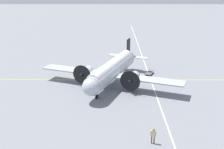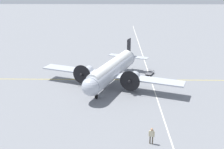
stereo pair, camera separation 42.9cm
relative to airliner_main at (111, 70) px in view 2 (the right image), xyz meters
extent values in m
plane|color=slate|center=(0.16, 0.42, -2.59)|extent=(300.00, 300.00, 0.00)
cube|color=gold|center=(0.16, 2.78, -2.59)|extent=(120.00, 0.16, 0.01)
cube|color=silver|center=(6.80, 0.42, -2.59)|extent=(0.16, 120.00, 0.01)
cylinder|color=#ADB2BC|center=(0.16, 0.42, -0.15)|extent=(8.09, 15.50, 2.69)
cylinder|color=white|center=(0.16, 0.42, 0.59)|extent=(7.06, 14.50, 1.88)
sphere|color=#ADB2BC|center=(-2.63, -6.85, -0.15)|extent=(2.55, 2.55, 2.55)
cylinder|color=#ADB2BC|center=(2.95, 7.69, -0.01)|extent=(2.47, 3.37, 1.48)
cube|color=black|center=(3.15, 8.22, 1.87)|extent=(0.74, 1.65, 3.09)
cube|color=#ADB2BC|center=(3.09, 8.04, 0.12)|extent=(7.55, 4.11, 0.10)
cube|color=#ADB2BC|center=(-0.25, -0.65, -0.48)|extent=(22.79, 10.71, 0.20)
cylinder|color=#ADB2BC|center=(3.38, -2.32, -0.46)|extent=(2.33, 3.01, 1.48)
cylinder|color=black|center=(2.86, -3.69, -0.46)|extent=(2.91, 1.15, 3.10)
sphere|color=black|center=(2.81, -3.81, -0.46)|extent=(0.52, 0.52, 0.52)
cylinder|color=#ADB2BC|center=(-4.07, 0.54, -0.46)|extent=(2.33, 3.01, 1.48)
cylinder|color=black|center=(-4.59, -0.83, -0.46)|extent=(2.91, 1.15, 3.10)
sphere|color=black|center=(-4.64, -0.95, -0.46)|extent=(0.52, 0.52, 0.52)
cylinder|color=#4C4C51|center=(3.48, -2.07, -1.55)|extent=(0.18, 0.18, 0.99)
cylinder|color=black|center=(3.48, -2.07, -2.04)|extent=(0.67, 1.13, 1.10)
cylinder|color=#4C4C51|center=(-3.97, 0.78, -1.55)|extent=(0.18, 0.18, 0.99)
cylinder|color=black|center=(-3.97, 0.78, -2.04)|extent=(0.67, 1.13, 1.10)
cylinder|color=#4C4C51|center=(-2.02, -5.25, -1.80)|extent=(0.14, 0.14, 0.88)
cylinder|color=black|center=(-2.02, -5.25, -2.24)|extent=(0.42, 0.72, 0.70)
cylinder|color=#473D2D|center=(4.47, -16.88, -2.15)|extent=(0.13, 0.13, 0.89)
cylinder|color=#473D2D|center=(4.72, -16.93, -2.15)|extent=(0.13, 0.13, 0.89)
cube|color=beige|center=(4.59, -16.90, -1.36)|extent=(0.46, 0.28, 0.67)
sphere|color=tan|center=(4.59, -16.90, -0.88)|extent=(0.30, 0.30, 0.30)
cylinder|color=beige|center=(4.33, -16.85, -1.40)|extent=(0.10, 0.10, 0.64)
cylinder|color=beige|center=(4.86, -16.95, -1.40)|extent=(0.10, 0.10, 0.64)
cube|color=maroon|center=(4.61, -16.80, -1.28)|extent=(0.06, 0.02, 0.43)
cube|color=maroon|center=(4.15, 4.60, -2.36)|extent=(0.36, 0.13, 0.46)
cube|color=#551515|center=(4.15, 4.60, -2.10)|extent=(0.13, 0.09, 0.02)
cube|color=#56565B|center=(6.88, 5.57, -2.29)|extent=(1.92, 2.41, 0.04)
cube|color=#56565B|center=(7.33, 6.51, -2.05)|extent=(1.00, 0.51, 0.04)
cylinder|color=#56565B|center=(7.80, 6.29, -2.16)|extent=(0.04, 0.04, 0.22)
cylinder|color=#56565B|center=(6.87, 6.73, -2.16)|extent=(0.04, 0.04, 0.22)
cylinder|color=black|center=(6.93, 4.64, -2.45)|extent=(0.17, 0.28, 0.28)
cylinder|color=black|center=(6.13, 5.02, -2.45)|extent=(0.17, 0.28, 0.28)
cylinder|color=black|center=(7.63, 6.11, -2.45)|extent=(0.17, 0.28, 0.28)
cylinder|color=black|center=(6.84, 6.49, -2.45)|extent=(0.17, 0.28, 0.28)
camera|label=1|loc=(0.47, -42.59, 13.97)|focal=45.00mm
camera|label=2|loc=(0.90, -42.59, 13.97)|focal=45.00mm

